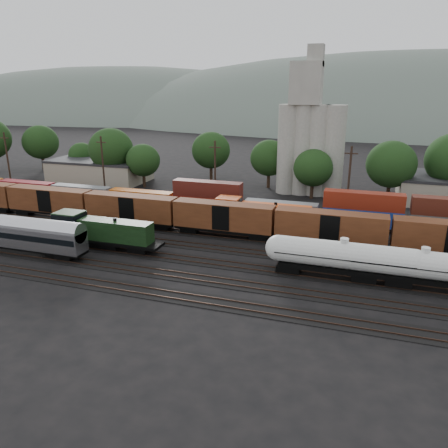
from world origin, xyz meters
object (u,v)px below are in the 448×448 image
(grain_silo, at_px, (310,139))
(orange_locomotive, at_px, (256,213))
(tank_car_a, at_px, (343,257))
(passenger_coach, at_px, (12,231))
(green_locomotive, at_px, (97,230))

(grain_silo, bearing_deg, orange_locomotive, -99.55)
(tank_car_a, relative_size, orange_locomotive, 1.01)
(passenger_coach, bearing_deg, grain_silo, 54.53)
(tank_car_a, height_order, grain_silo, grain_silo)
(passenger_coach, bearing_deg, tank_car_a, 6.71)
(green_locomotive, height_order, tank_car_a, tank_car_a)
(green_locomotive, height_order, passenger_coach, passenger_coach)
(grain_silo, bearing_deg, passenger_coach, -125.47)
(green_locomotive, height_order, grain_silo, grain_silo)
(tank_car_a, relative_size, passenger_coach, 0.84)
(orange_locomotive, bearing_deg, green_locomotive, -141.33)
(orange_locomotive, bearing_deg, passenger_coach, -144.85)
(tank_car_a, bearing_deg, orange_locomotive, 133.18)
(tank_car_a, height_order, orange_locomotive, tank_car_a)
(orange_locomotive, bearing_deg, tank_car_a, -46.82)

